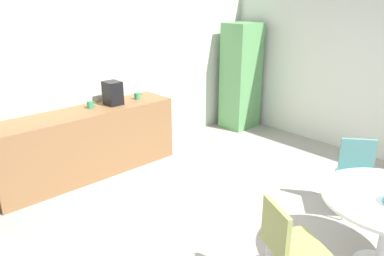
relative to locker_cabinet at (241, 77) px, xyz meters
name	(u,v)px	position (x,y,z in m)	size (l,w,h in m)	color
ground_plane	(267,249)	(-2.55, -2.55, -0.94)	(6.00, 6.00, 0.00)	#9E998E
wall_back	(100,72)	(-2.55, 0.45, 0.36)	(6.00, 0.10, 2.60)	silver
counter_block	(87,143)	(-3.02, 0.10, -0.49)	(2.46, 0.60, 0.90)	brown
locker_cabinet	(241,77)	(0.00, 0.00, 0.00)	(0.60, 0.50, 1.87)	#599959
chair_teal	(358,168)	(-1.25, -2.77, -0.41)	(0.59, 0.59, 0.83)	silver
chair_olive	(285,239)	(-2.92, -2.95, -0.41)	(0.56, 0.56, 0.83)	silver
mug_white	(137,96)	(-2.17, 0.10, 0.01)	(0.13, 0.08, 0.09)	#338C59
mug_green	(90,105)	(-2.89, 0.15, 0.01)	(0.13, 0.08, 0.09)	#338C59
coffee_maker	(113,93)	(-2.57, 0.10, 0.12)	(0.20, 0.24, 0.32)	black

